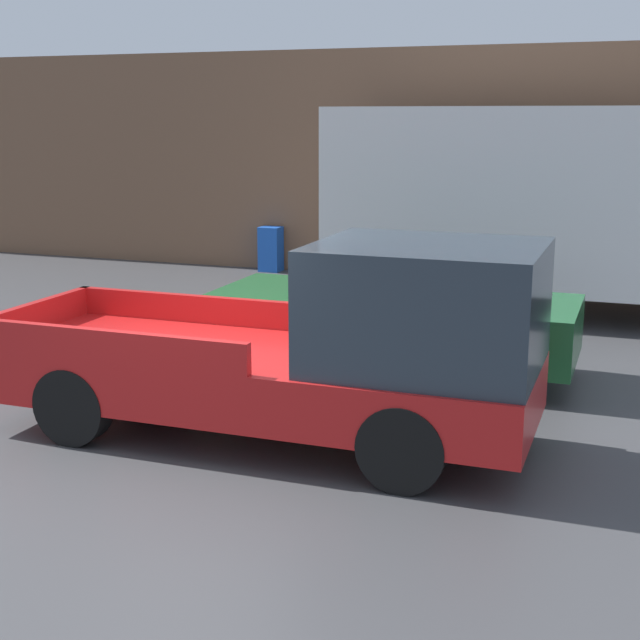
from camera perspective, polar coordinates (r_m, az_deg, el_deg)
name	(u,v)px	position (r m, az deg, el deg)	size (l,w,h in m)	color
ground_plane	(194,445)	(9.29, -8.06, -7.96)	(60.00, 60.00, 0.00)	#3D3D3F
building_wall	(430,165)	(18.39, 7.03, 9.80)	(28.00, 0.15, 4.62)	brown
pickup_truck	(320,351)	(8.94, -0.01, -1.97)	(5.59, 1.95, 2.13)	red
car	(396,310)	(11.64, 4.88, 0.66)	(4.69, 1.83, 1.61)	#1E592D
delivery_truck	(546,204)	(15.47, 14.26, 7.23)	(7.80, 2.60, 3.44)	white
newspaper_box	(271,249)	(19.31, -3.17, 4.56)	(0.45, 0.40, 0.96)	#194CB2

